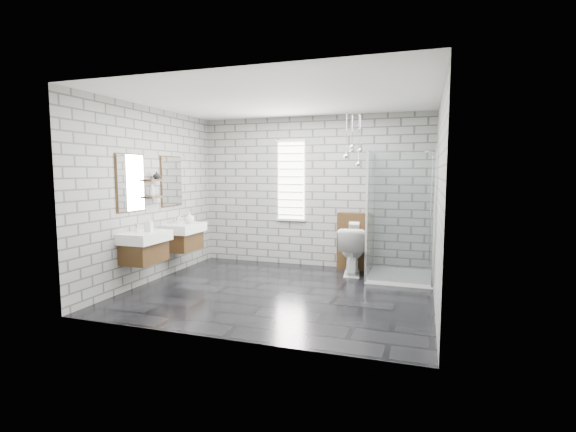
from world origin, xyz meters
The scene contains 20 objects.
floor centered at (0.00, 0.00, -0.01)m, with size 4.20×3.60×0.02m, color black.
ceiling centered at (0.00, 0.00, 2.71)m, with size 4.20×3.60×0.02m, color white.
wall_back centered at (0.00, 1.81, 1.35)m, with size 4.20×0.02×2.70m, color gray.
wall_front centered at (0.00, -1.81, 1.35)m, with size 4.20×0.02×2.70m, color gray.
wall_left centered at (-2.11, 0.00, 1.35)m, with size 0.02×3.60×2.70m, color gray.
wall_right centered at (2.11, 0.00, 1.35)m, with size 0.02×3.60×2.70m, color gray.
vanity_left centered at (-1.91, -0.52, 0.76)m, with size 0.47×0.70×1.57m.
vanity_right centered at (-1.91, 0.51, 0.76)m, with size 0.47×0.70×1.57m.
shelf_lower centered at (-2.03, -0.05, 1.32)m, with size 0.14×0.30×0.03m, color #482F16.
shelf_upper centered at (-2.03, -0.05, 1.58)m, with size 0.14×0.30×0.03m, color #482F16.
window centered at (-0.40, 1.78, 1.55)m, with size 0.56×0.05×1.48m.
cistern_panel centered at (0.80, 1.70, 0.50)m, with size 0.60×0.20×1.00m, color #482F16.
flush_plate centered at (0.80, 1.60, 0.80)m, with size 0.18×0.01×0.12m, color silver.
shower_enclosure centered at (1.50, 1.18, 0.50)m, with size 1.00×1.00×2.03m.
pendant_cluster centered at (0.81, 1.36, 2.02)m, with size 0.30×0.24×0.91m.
toilet centered at (0.80, 1.38, 0.40)m, with size 0.44×0.78×0.80m, color white.
soap_bottle_a centered at (-1.83, -0.48, 0.96)m, with size 0.10×0.10×0.22m, color #B2B2B2.
soap_bottle_b centered at (-1.82, 0.60, 0.95)m, with size 0.15×0.15×0.19m, color #B2B2B2.
soap_bottle_c centered at (-2.02, -0.12, 1.45)m, with size 0.09×0.09×0.22m, color #B2B2B2.
vase centered at (-2.02, 0.02, 1.66)m, with size 0.12×0.12×0.12m, color #B2B2B2.
Camera 1 is at (1.94, -5.50, 1.70)m, focal length 26.00 mm.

